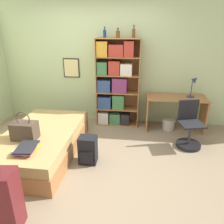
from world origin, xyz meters
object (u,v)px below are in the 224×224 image
at_px(waste_bin, 168,124).
at_px(bottle_green, 105,33).
at_px(bottle_clear, 134,33).
at_px(bottle_brown, 118,34).
at_px(desk, 175,107).
at_px(desk_lamp, 194,83).
at_px(handbag, 25,130).
at_px(book_stack_on_bed, 27,149).
at_px(bed, 42,142).
at_px(backpack, 88,150).
at_px(bookcase, 115,84).
at_px(desk_chair, 189,132).

bearing_deg(waste_bin, bottle_green, 172.39).
bearing_deg(bottle_clear, bottle_brown, -170.65).
distance_m(desk, desk_lamp, 0.59).
bearing_deg(handbag, desk, 32.95).
bearing_deg(book_stack_on_bed, bed, 98.29).
bearing_deg(handbag, bottle_brown, 54.07).
bearing_deg(desk_lamp, desk, -174.19).
relative_size(book_stack_on_bed, bottle_brown, 2.20).
relative_size(bottle_green, desk, 0.17).
height_order(bottle_clear, waste_bin, bottle_clear).
height_order(bed, bottle_clear, bottle_clear).
bearing_deg(backpack, bed, 169.59).
relative_size(desk_lamp, backpack, 0.99).
distance_m(book_stack_on_bed, bottle_clear, 2.85).
relative_size(bottle_clear, desk_lamp, 0.54).
height_order(bottle_green, waste_bin, bottle_green).
xyz_separation_m(bottle_brown, desk_lamp, (1.52, -0.08, -0.90)).
xyz_separation_m(bookcase, desk_lamp, (1.58, -0.07, 0.08)).
xyz_separation_m(desk, desk_lamp, (0.31, 0.03, 0.50)).
distance_m(handbag, desk_lamp, 3.21).
distance_m(handbag, bottle_clear, 2.67).
height_order(bottle_green, desk_chair, bottle_green).
height_order(handbag, backpack, handbag).
relative_size(desk_lamp, desk_chair, 0.53).
height_order(bottle_clear, desk_chair, bottle_clear).
relative_size(bookcase, backpack, 4.11).
bearing_deg(backpack, bottle_brown, 79.31).
bearing_deg(bed, bookcase, 52.58).
bearing_deg(book_stack_on_bed, desk_lamp, 37.25).
height_order(bed, bottle_green, bottle_green).
bearing_deg(bottle_brown, book_stack_on_bed, -117.05).
xyz_separation_m(bed, handbag, (-0.10, -0.29, 0.36)).
relative_size(bottle_brown, bottle_clear, 0.78).
relative_size(book_stack_on_bed, desk_lamp, 0.92).
height_order(backpack, waste_bin, backpack).
bearing_deg(desk, waste_bin, -153.72).
height_order(desk, desk_lamp, desk_lamp).
relative_size(bookcase, desk, 1.53).
bearing_deg(bottle_green, waste_bin, -7.61).
bearing_deg(bookcase, desk_lamp, -2.63).
distance_m(book_stack_on_bed, bottle_green, 2.61).
bearing_deg(desk_lamp, book_stack_on_bed, -142.75).
distance_m(handbag, desk_chair, 2.76).
height_order(book_stack_on_bed, backpack, book_stack_on_bed).
relative_size(book_stack_on_bed, desk, 0.34).
bearing_deg(handbag, bottle_green, 60.57).
xyz_separation_m(handbag, bottle_green, (0.96, 1.70, 1.33)).
bearing_deg(bottle_green, desk, -4.87).
height_order(handbag, desk, handbag).
bearing_deg(bottle_clear, desk, -9.77).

